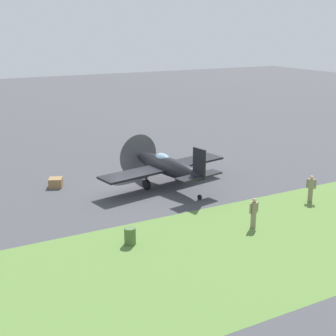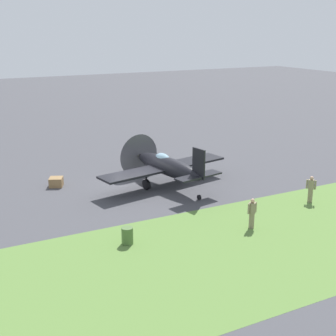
# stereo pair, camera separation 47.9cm
# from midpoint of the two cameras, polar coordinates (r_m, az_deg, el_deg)

# --- Properties ---
(ground_plane) EXTENTS (160.00, 160.00, 0.00)m
(ground_plane) POSITION_cam_midpoint_polar(r_m,az_deg,el_deg) (33.09, -4.67, -2.50)
(ground_plane) COLOR #424247
(grass_verge) EXTENTS (120.00, 11.00, 0.01)m
(grass_verge) POSITION_cam_midpoint_polar(r_m,az_deg,el_deg) (24.15, 6.13, -10.02)
(grass_verge) COLOR #567A38
(grass_verge) RESTS_ON ground
(airplane_lead) EXTENTS (10.02, 7.99, 3.55)m
(airplane_lead) POSITION_cam_midpoint_polar(r_m,az_deg,el_deg) (33.07, -0.59, 0.24)
(airplane_lead) COLOR black
(airplane_lead) RESTS_ON ground
(ground_crew_chief) EXTENTS (0.63, 0.38, 1.73)m
(ground_crew_chief) POSITION_cam_midpoint_polar(r_m,az_deg,el_deg) (26.87, 9.70, -5.22)
(ground_crew_chief) COLOR #847A5B
(ground_crew_chief) RESTS_ON ground
(ground_crew_mechanic) EXTENTS (0.45, 0.50, 1.73)m
(ground_crew_mechanic) POSITION_cam_midpoint_polar(r_m,az_deg,el_deg) (31.63, 16.30, -2.30)
(ground_crew_mechanic) COLOR #847A5B
(ground_crew_mechanic) RESTS_ON ground
(fuel_drum) EXTENTS (0.60, 0.60, 0.90)m
(fuel_drum) POSITION_cam_midpoint_polar(r_m,az_deg,el_deg) (24.80, -5.12, -8.10)
(fuel_drum) COLOR #476633
(fuel_drum) RESTS_ON ground
(supply_crate) EXTENTS (1.19, 1.19, 0.64)m
(supply_crate) POSITION_cam_midpoint_polar(r_m,az_deg,el_deg) (34.25, -13.66, -1.70)
(supply_crate) COLOR olive
(supply_crate) RESTS_ON ground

